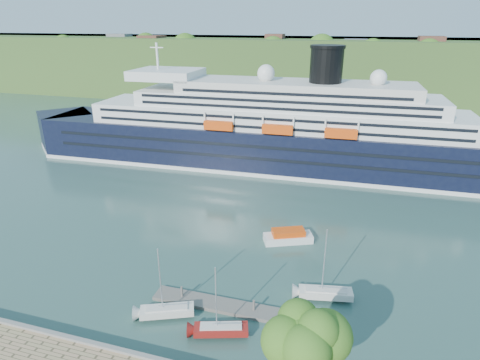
% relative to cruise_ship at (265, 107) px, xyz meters
% --- Properties ---
extents(far_hillside, '(400.00, 50.00, 24.00)m').
position_rel_cruise_ship_xyz_m(far_hillside, '(5.69, 86.29, -1.06)').
color(far_hillside, '#325120').
rests_on(far_hillside, ground).
extents(cruise_ship, '(116.88, 20.98, 26.13)m').
position_rel_cruise_ship_xyz_m(cruise_ship, '(0.00, 0.00, 0.00)').
color(cruise_ship, black).
rests_on(cruise_ship, ground).
extents(promenade_tree, '(6.76, 6.76, 11.19)m').
position_rel_cruise_ship_xyz_m(promenade_tree, '(17.25, -60.46, -6.47)').
color(promenade_tree, '#315C18').
rests_on(promenade_tree, promenade).
extents(floating_pontoon, '(19.55, 2.45, 0.43)m').
position_rel_cruise_ship_xyz_m(floating_pontoon, '(8.29, -48.88, -12.85)').
color(floating_pontoon, slate).
rests_on(floating_pontoon, ground).
extents(sailboat_white_near, '(6.65, 4.21, 8.35)m').
position_rel_cruise_ship_xyz_m(sailboat_white_near, '(1.51, -52.20, -8.89)').
color(sailboat_white_near, silver).
rests_on(sailboat_white_near, ground).
extents(sailboat_red, '(6.40, 3.52, 7.98)m').
position_rel_cruise_ship_xyz_m(sailboat_red, '(8.10, -53.18, -9.08)').
color(sailboat_red, maroon).
rests_on(sailboat_red, ground).
extents(sailboat_white_far, '(7.07, 3.19, 8.82)m').
position_rel_cruise_ship_xyz_m(sailboat_white_far, '(17.89, -44.16, -8.65)').
color(sailboat_white_far, silver).
rests_on(sailboat_white_far, ground).
extents(tender_launch, '(7.57, 5.16, 1.99)m').
position_rel_cruise_ship_xyz_m(tender_launch, '(11.35, -32.29, -12.07)').
color(tender_launch, '#E0460D').
rests_on(tender_launch, ground).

